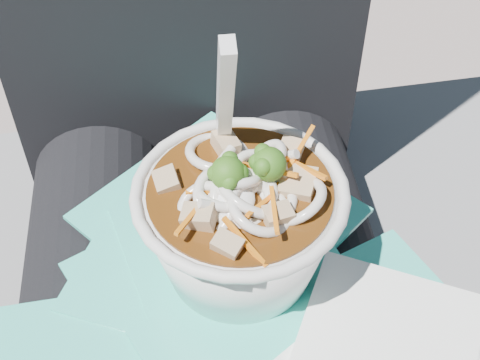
{
  "coord_description": "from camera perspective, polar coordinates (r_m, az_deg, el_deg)",
  "views": [
    {
      "loc": [
        -0.01,
        -0.28,
        1.02
      ],
      "look_at": [
        0.03,
        0.03,
        0.69
      ],
      "focal_mm": 50.0,
      "sensor_mm": 36.0,
      "label": 1
    }
  ],
  "objects": [
    {
      "name": "napkins",
      "position": [
        0.49,
        12.72,
        -14.72
      ],
      "size": [
        0.17,
        0.19,
        0.01
      ],
      "color": "white",
      "rests_on": "plastic_bag"
    },
    {
      "name": "lap",
      "position": [
        0.58,
        -2.36,
        -14.88
      ],
      "size": [
        0.33,
        0.48,
        0.14
      ],
      "color": "black",
      "rests_on": "stone_ledge"
    },
    {
      "name": "plastic_bag",
      "position": [
        0.53,
        -1.92,
        -8.87
      ],
      "size": [
        0.38,
        0.36,
        0.02
      ],
      "color": "#2FC4AD",
      "rests_on": "lap"
    },
    {
      "name": "udon_bowl",
      "position": [
        0.49,
        0.05,
        -3.29
      ],
      "size": [
        0.19,
        0.19,
        0.2
      ],
      "color": "white",
      "rests_on": "plastic_bag"
    },
    {
      "name": "person_body",
      "position": [
        0.61,
        -3.25,
        -5.93
      ],
      "size": [
        0.34,
        0.94,
        0.98
      ],
      "color": "black",
      "rests_on": "ground"
    }
  ]
}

